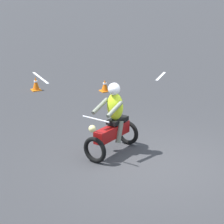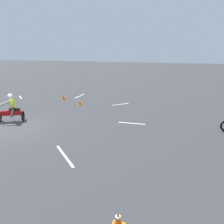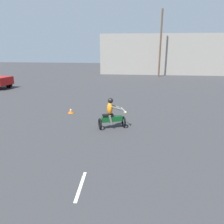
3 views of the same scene
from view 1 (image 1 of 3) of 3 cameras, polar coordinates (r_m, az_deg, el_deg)
name	(u,v)px [view 1 (image 1 of 3)]	position (r m, az deg, el deg)	size (l,w,h in m)	color
ground_plane	(155,164)	(9.70, 5.63, -6.72)	(120.00, 120.00, 0.00)	#333335
motorcycle_rider_foreground	(113,123)	(9.94, 0.12, -1.45)	(1.19, 1.52, 1.66)	black
traffic_cone_far_right	(36,84)	(15.47, -9.92, 3.64)	(0.32, 0.32, 0.48)	orange
traffic_cone_far_center	(105,86)	(15.13, -0.95, 3.45)	(0.32, 0.32, 0.41)	orange
lane_stripe_nw	(161,76)	(17.42, 6.39, 4.68)	(0.10, 1.46, 0.01)	silver
lane_stripe_w	(40,78)	(17.29, -9.32, 4.45)	(0.10, 2.00, 0.01)	silver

